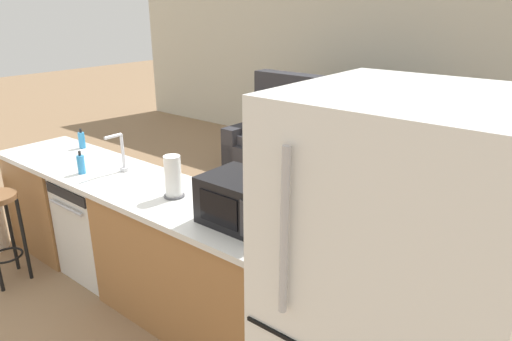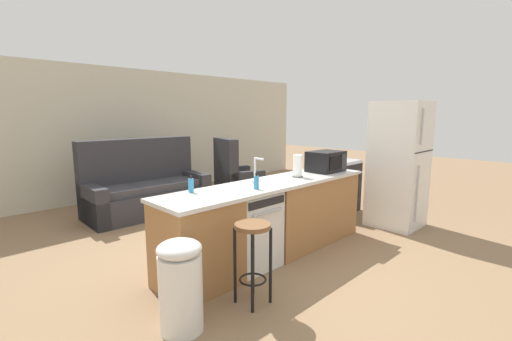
# 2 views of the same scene
# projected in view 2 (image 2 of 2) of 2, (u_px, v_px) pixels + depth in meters

# --- Properties ---
(ground_plane) EXTENTS (24.00, 24.00, 0.00)m
(ground_plane) POSITION_uv_depth(u_px,v_px,m) (263.00, 258.00, 4.04)
(ground_plane) COLOR #896B4C
(wall_back) EXTENTS (10.00, 0.06, 2.60)m
(wall_back) POSITION_uv_depth(u_px,v_px,m) (126.00, 133.00, 6.99)
(wall_back) COLOR beige
(wall_back) RESTS_ON ground_plane
(kitchen_counter) EXTENTS (2.94, 0.66, 0.90)m
(kitchen_counter) POSITION_uv_depth(u_px,v_px,m) (277.00, 220.00, 4.14)
(kitchen_counter) COLOR #9E6B3D
(kitchen_counter) RESTS_ON ground_plane
(dishwasher) EXTENTS (0.58, 0.61, 0.84)m
(dishwasher) POSITION_uv_depth(u_px,v_px,m) (248.00, 229.00, 3.80)
(dishwasher) COLOR silver
(dishwasher) RESTS_ON ground_plane
(stove_range) EXTENTS (0.76, 0.68, 0.90)m
(stove_range) POSITION_uv_depth(u_px,v_px,m) (334.00, 186.00, 5.98)
(stove_range) COLOR black
(stove_range) RESTS_ON ground_plane
(refrigerator) EXTENTS (0.72, 0.73, 1.87)m
(refrigerator) POSITION_uv_depth(u_px,v_px,m) (398.00, 165.00, 5.13)
(refrigerator) COLOR white
(refrigerator) RESTS_ON ground_plane
(microwave) EXTENTS (0.50, 0.37, 0.28)m
(microwave) POSITION_uv_depth(u_px,v_px,m) (326.00, 161.00, 4.73)
(microwave) COLOR black
(microwave) RESTS_ON kitchen_counter
(sink_faucet) EXTENTS (0.07, 0.18, 0.30)m
(sink_faucet) POSITION_uv_depth(u_px,v_px,m) (256.00, 172.00, 3.90)
(sink_faucet) COLOR silver
(sink_faucet) RESTS_ON kitchen_counter
(paper_towel_roll) EXTENTS (0.14, 0.14, 0.28)m
(paper_towel_roll) POSITION_uv_depth(u_px,v_px,m) (298.00, 166.00, 4.30)
(paper_towel_roll) COLOR #4C4C51
(paper_towel_roll) RESTS_ON kitchen_counter
(soap_bottle) EXTENTS (0.06, 0.06, 0.18)m
(soap_bottle) POSITION_uv_depth(u_px,v_px,m) (256.00, 182.00, 3.61)
(soap_bottle) COLOR #338CCC
(soap_bottle) RESTS_ON kitchen_counter
(dish_soap_bottle) EXTENTS (0.06, 0.06, 0.18)m
(dish_soap_bottle) POSITION_uv_depth(u_px,v_px,m) (191.00, 185.00, 3.46)
(dish_soap_bottle) COLOR #338CCC
(dish_soap_bottle) RESTS_ON kitchen_counter
(kettle) EXTENTS (0.21, 0.17, 0.19)m
(kettle) POSITION_uv_depth(u_px,v_px,m) (336.00, 157.00, 5.69)
(kettle) COLOR #B2B2B7
(kettle) RESTS_ON stove_range
(bar_stool) EXTENTS (0.32, 0.32, 0.74)m
(bar_stool) POSITION_uv_depth(u_px,v_px,m) (253.00, 246.00, 3.01)
(bar_stool) COLOR brown
(bar_stool) RESTS_ON ground_plane
(trash_bin) EXTENTS (0.35, 0.35, 0.74)m
(trash_bin) POSITION_uv_depth(u_px,v_px,m) (181.00, 285.00, 2.65)
(trash_bin) COLOR white
(trash_bin) RESTS_ON ground_plane
(couch) EXTENTS (2.02, 0.95, 1.27)m
(couch) POSITION_uv_depth(u_px,v_px,m) (145.00, 190.00, 5.90)
(couch) COLOR #2D2D33
(couch) RESTS_ON ground_plane
(armchair) EXTENTS (1.01, 1.05, 1.20)m
(armchair) POSITION_uv_depth(u_px,v_px,m) (235.00, 179.00, 7.14)
(armchair) COLOR #2D2D33
(armchair) RESTS_ON ground_plane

